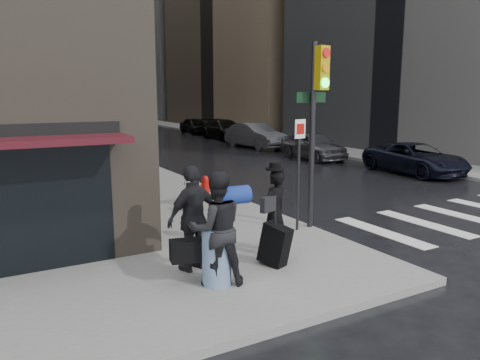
% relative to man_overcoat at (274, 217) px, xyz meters
% --- Properties ---
extents(ground, '(140.00, 140.00, 0.00)m').
position_rel_man_overcoat_xyz_m(ground, '(0.11, -0.52, -0.98)').
color(ground, black).
rests_on(ground, ground).
extents(sidewalk_left, '(4.00, 50.00, 0.15)m').
position_rel_man_overcoat_xyz_m(sidewalk_left, '(0.11, 26.48, -0.90)').
color(sidewalk_left, slate).
rests_on(sidewalk_left, ground).
extents(sidewalk_right, '(3.00, 50.00, 0.15)m').
position_rel_man_overcoat_xyz_m(sidewalk_right, '(13.61, 26.48, -0.90)').
color(sidewalk_right, slate).
rests_on(sidewalk_right, ground).
extents(crosswalk, '(8.50, 3.00, 0.01)m').
position_rel_man_overcoat_xyz_m(crosswalk, '(7.61, 0.48, -0.97)').
color(crosswalk, silver).
rests_on(crosswalk, ground).
extents(bldg_right_far, '(22.00, 20.00, 25.00)m').
position_rel_man_overcoat_xyz_m(bldg_right_far, '(26.11, 57.48, 11.52)').
color(bldg_right_far, slate).
rests_on(bldg_right_far, ground).
extents(bldg_distant, '(40.00, 12.00, 32.00)m').
position_rel_man_overcoat_xyz_m(bldg_distant, '(6.11, 77.48, 15.02)').
color(bldg_distant, slate).
rests_on(bldg_distant, ground).
extents(man_overcoat, '(1.00, 1.26, 1.97)m').
position_rel_man_overcoat_xyz_m(man_overcoat, '(0.00, 0.00, 0.00)').
color(man_overcoat, black).
rests_on(man_overcoat, ground).
extents(man_jeans, '(1.42, 1.00, 2.02)m').
position_rel_man_overcoat_xyz_m(man_jeans, '(-1.68, -0.70, 0.19)').
color(man_jeans, black).
rests_on(man_jeans, ground).
extents(man_greycoat, '(1.27, 0.78, 2.01)m').
position_rel_man_overcoat_xyz_m(man_greycoat, '(-1.72, 0.15, 0.18)').
color(man_greycoat, black).
rests_on(man_greycoat, ground).
extents(traffic_light, '(1.12, 0.58, 4.52)m').
position_rel_man_overcoat_xyz_m(traffic_light, '(1.99, 1.27, 2.09)').
color(traffic_light, black).
rests_on(traffic_light, ground).
extents(fire_hydrant, '(0.46, 0.34, 0.79)m').
position_rel_man_overcoat_xyz_m(fire_hydrant, '(1.00, 5.36, -0.48)').
color(fire_hydrant, '#A60F0A').
rests_on(fire_hydrant, ground).
extents(parked_car_0, '(2.53, 4.96, 1.34)m').
position_rel_man_overcoat_xyz_m(parked_car_0, '(11.50, 6.14, -0.31)').
color(parked_car_0, black).
rests_on(parked_car_0, ground).
extents(parked_car_1, '(2.13, 4.58, 1.52)m').
position_rel_man_overcoat_xyz_m(parked_car_1, '(10.54, 12.07, -0.22)').
color(parked_car_1, '#46464B').
rests_on(parked_car_1, ground).
extents(parked_car_2, '(2.09, 4.99, 1.60)m').
position_rel_man_overcoat_xyz_m(parked_car_2, '(10.59, 18.00, -0.17)').
color(parked_car_2, '#46454A').
rests_on(parked_car_2, ground).
extents(parked_car_3, '(2.19, 5.27, 1.52)m').
position_rel_man_overcoat_xyz_m(parked_car_3, '(11.47, 23.93, -0.21)').
color(parked_car_3, black).
rests_on(parked_car_3, ground).
extents(parked_car_4, '(1.84, 4.19, 1.40)m').
position_rel_man_overcoat_xyz_m(parked_car_4, '(11.65, 29.86, -0.28)').
color(parked_car_4, black).
rests_on(parked_car_4, ground).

